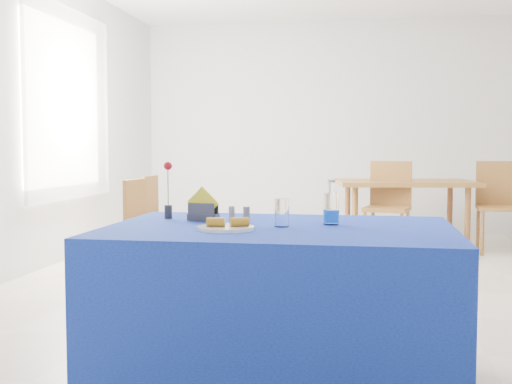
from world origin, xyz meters
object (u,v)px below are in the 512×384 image
at_px(blue_table, 279,307).
at_px(chair_win_a, 145,219).
at_px(plate, 226,228).
at_px(water_bottle, 331,210).
at_px(chair_bg_left, 389,200).
at_px(chair_bg_right, 498,200).
at_px(oak_table, 405,187).
at_px(chair_win_b, 159,210).

bearing_deg(blue_table, chair_win_a, 121.71).
xyz_separation_m(plate, chair_win_a, (-1.32, 2.65, -0.28)).
bearing_deg(blue_table, water_bottle, 25.55).
height_order(water_bottle, chair_win_a, water_bottle).
distance_m(plate, chair_bg_left, 4.20).
xyz_separation_m(chair_bg_left, chair_win_a, (-2.18, -1.46, -0.08)).
bearing_deg(water_bottle, chair_bg_right, 69.16).
distance_m(water_bottle, oak_table, 4.35).
xyz_separation_m(water_bottle, chair_bg_right, (1.57, 4.13, -0.27)).
bearing_deg(water_bottle, plate, -148.72).
distance_m(blue_table, chair_win_b, 3.81).
relative_size(plate, water_bottle, 1.20).
height_order(blue_table, chair_bg_right, chair_bg_right).
relative_size(plate, chair_win_a, 0.31).
bearing_deg(plate, oak_table, 76.99).
distance_m(water_bottle, chair_win_a, 2.98).
distance_m(chair_bg_left, chair_win_b, 2.42).
bearing_deg(blue_table, chair_win_b, 116.70).
xyz_separation_m(blue_table, oak_table, (0.84, 4.41, 0.30)).
height_order(water_bottle, chair_bg_left, chair_bg_left).
distance_m(plate, oak_table, 4.70).
bearing_deg(oak_table, plate, -103.01).
bearing_deg(chair_bg_right, chair_win_b, -163.74).
relative_size(plate, oak_table, 0.16).
distance_m(oak_table, chair_win_b, 2.75).
height_order(blue_table, water_bottle, water_bottle).
relative_size(water_bottle, chair_bg_right, 0.22).
bearing_deg(water_bottle, chair_win_a, 126.71).
relative_size(chair_bg_right, chair_win_a, 1.16).
relative_size(blue_table, water_bottle, 7.44).
bearing_deg(chair_win_a, chair_bg_right, -53.68).
relative_size(chair_bg_left, chair_bg_right, 1.00).
distance_m(chair_bg_left, chair_bg_right, 1.20).
relative_size(blue_table, chair_bg_right, 1.64).
bearing_deg(chair_win_a, oak_table, -42.33).
distance_m(water_bottle, chair_bg_left, 3.86).
bearing_deg(oak_table, water_bottle, -97.99).
bearing_deg(chair_win_b, blue_table, -149.69).
bearing_deg(plate, blue_table, 36.72).
xyz_separation_m(blue_table, chair_bg_left, (0.64, 3.94, 0.19)).
height_order(chair_bg_right, chair_win_b, chair_bg_right).
xyz_separation_m(plate, chair_bg_right, (2.02, 4.40, -0.20)).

